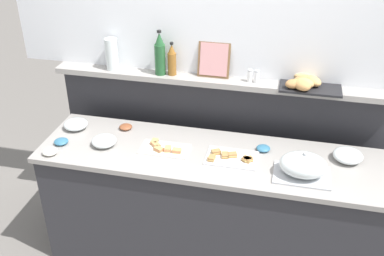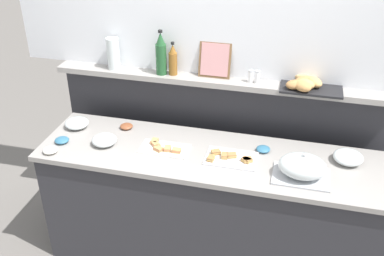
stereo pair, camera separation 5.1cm
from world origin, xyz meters
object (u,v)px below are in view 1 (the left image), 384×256
Objects in this scene: water_carafe at (112,54)px; sandwich_platter_side at (164,148)px; glass_bowl_large at (348,156)px; framed_picture at (214,59)px; sandwich_platter_rear at (231,157)px; wine_bottle_green at (160,55)px; condiment_bowl_cream at (50,151)px; salt_shaker at (250,76)px; serving_cloche at (303,166)px; vinegar_bottle_amber at (172,60)px; condiment_bowl_teal at (61,142)px; bread_basket at (305,83)px; glass_bowl_medium at (104,141)px; condiment_bowl_dark at (126,127)px; glass_bowl_small at (76,125)px; condiment_bowl_red at (263,148)px; pepper_shaker at (256,76)px.

sandwich_platter_side is at bearing -41.09° from water_carafe.
framed_picture is (-0.93, 0.33, 0.44)m from glass_bowl_large.
sandwich_platter_rear is 0.87m from wine_bottle_green.
condiment_bowl_cream is 1.15× the size of salt_shaker.
serving_cloche is 1.08× the size of wine_bottle_green.
wine_bottle_green reaches higher than condiment_bowl_cream.
glass_bowl_large is at bearing -13.36° from vinegar_bottle_amber.
framed_picture is at bearing 171.49° from salt_shaker.
water_carafe is at bearing 159.28° from serving_cloche.
condiment_bowl_teal is 0.89m from wine_bottle_green.
glass_bowl_medium is at bearing -160.40° from bread_basket.
glass_bowl_medium is 0.53× the size of wine_bottle_green.
vinegar_bottle_amber is (0.64, 0.51, 0.44)m from condiment_bowl_teal.
condiment_bowl_cream is (-0.71, -0.21, 0.01)m from sandwich_platter_side.
sandwich_platter_rear is 1.04× the size of wine_bottle_green.
vinegar_bottle_amber is 0.91m from bread_basket.
condiment_bowl_dark is 0.94m from salt_shaker.
vinegar_bottle_amber is (-0.05, 0.43, 0.45)m from sandwich_platter_side.
serving_cloche is 3.73× the size of condiment_bowl_dark.
serving_cloche is at bearing -8.19° from glass_bowl_small.
framed_picture reaches higher than serving_cloche.
glass_bowl_large is 0.75× the size of framed_picture.
salt_shaker is at bearing 41.24° from sandwich_platter_side.
sandwich_platter_rear is 0.45m from sandwich_platter_side.
wine_bottle_green is (-0.14, 0.42, 0.48)m from sandwich_platter_side.
salt_shaker reaches higher than sandwich_platter_side.
condiment_bowl_red is at bearing -128.58° from bread_basket.
sandwich_platter_side is 1.03m from bread_basket.
salt_shaker and pepper_shaker have the same top height.
glass_bowl_medium is at bearing -141.97° from framed_picture.
bread_basket is (0.32, -0.01, -0.01)m from pepper_shaker.
condiment_bowl_dark is 0.78m from framed_picture.
salt_shaker is at bearing 15.11° from condiment_bowl_dark.
glass_bowl_medium reaches higher than condiment_bowl_teal.
sandwich_platter_side is (-0.45, 0.01, 0.00)m from sandwich_platter_rear.
condiment_bowl_cream is 1.02m from vinegar_bottle_amber.
vinegar_bottle_amber is at bearing 150.87° from serving_cloche.
vinegar_bottle_amber is (0.08, 0.01, -0.04)m from wine_bottle_green.
water_carafe reaches higher than sandwich_platter_rear.
wine_bottle_green reaches higher than water_carafe.
vinegar_bottle_amber is 0.44m from water_carafe.
sandwich_platter_side is at bearing -31.06° from condiment_bowl_dark.
framed_picture reaches higher than glass_bowl_large.
condiment_bowl_dark is at bearing -164.89° from salt_shaker.
condiment_bowl_dark is at bearing -55.90° from water_carafe.
serving_cloche reaches higher than sandwich_platter_rear.
condiment_bowl_red is 0.40× the size of water_carafe.
bread_basket reaches higher than sandwich_platter_rear.
glass_bowl_small is 0.42× the size of bread_basket.
serving_cloche is 0.35m from condiment_bowl_red.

